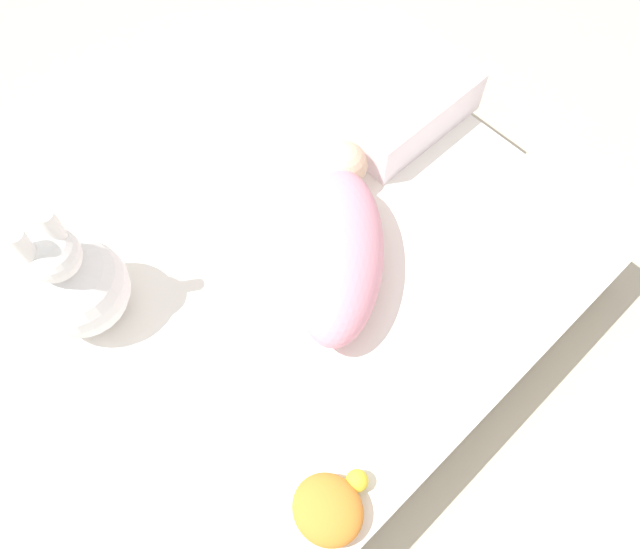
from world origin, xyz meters
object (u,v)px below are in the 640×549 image
pillow (386,92)px  bunny_plush (75,284)px  turtle_plush (330,508)px  swaddled_baby (338,245)px

pillow → bunny_plush: bunny_plush is taller
turtle_plush → swaddled_baby: bearing=44.3°
bunny_plush → turtle_plush: (0.09, -0.66, -0.09)m
turtle_plush → bunny_plush: bearing=97.6°
pillow → bunny_plush: 0.89m
swaddled_baby → pillow: (0.41, 0.25, -0.02)m
swaddled_baby → turtle_plush: (-0.38, -0.37, -0.05)m
pillow → bunny_plush: bearing=177.6°
swaddled_baby → pillow: bearing=-11.4°
bunny_plush → swaddled_baby: bearing=-31.4°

